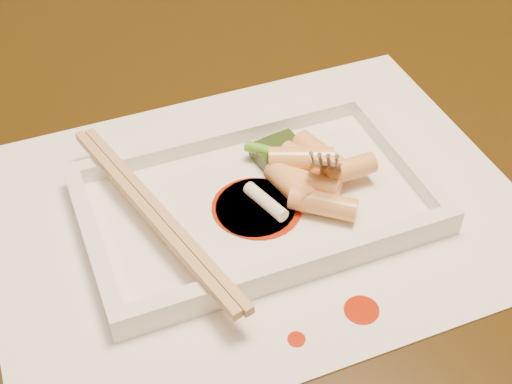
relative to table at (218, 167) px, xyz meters
name	(u,v)px	position (x,y,z in m)	size (l,w,h in m)	color
table	(218,167)	(0.00, 0.00, 0.00)	(1.40, 0.90, 0.75)	black
placemat	(256,210)	(-0.02, -0.17, 0.10)	(0.40, 0.30, 0.00)	white
sauce_splatter_a	(362,310)	(0.01, -0.28, 0.10)	(0.02, 0.02, 0.00)	#AD2005
sauce_splatter_b	(296,339)	(-0.04, -0.29, 0.10)	(0.01, 0.01, 0.00)	#AD2005
plate_base	(256,205)	(-0.02, -0.17, 0.11)	(0.26, 0.16, 0.01)	white
plate_rim_far	(222,137)	(-0.02, -0.09, 0.12)	(0.26, 0.01, 0.01)	white
plate_rim_near	(296,265)	(-0.02, -0.24, 0.12)	(0.26, 0.01, 0.01)	white
plate_rim_left	(93,240)	(-0.15, -0.17, 0.12)	(0.01, 0.14, 0.01)	white
plate_rim_right	(400,155)	(0.10, -0.17, 0.12)	(0.01, 0.14, 0.01)	white
veg_piece	(278,151)	(0.01, -0.13, 0.12)	(0.04, 0.03, 0.01)	black
scallion_white	(266,202)	(-0.02, -0.18, 0.12)	(0.01, 0.01, 0.04)	#EAEACC
scallion_green	(296,159)	(0.02, -0.15, 0.12)	(0.01, 0.01, 0.09)	#3F9417
chopstick_a	(149,214)	(-0.11, -0.17, 0.13)	(0.01, 0.22, 0.01)	tan
chopstick_b	(160,211)	(-0.10, -0.17, 0.13)	(0.01, 0.22, 0.01)	tan
fork	(336,88)	(0.05, -0.15, 0.18)	(0.09, 0.10, 0.14)	silver
sauce_blob_0	(254,207)	(-0.03, -0.17, 0.11)	(0.06, 0.06, 0.00)	#AD2005
sauce_blob_1	(251,214)	(-0.03, -0.18, 0.11)	(0.04, 0.04, 0.00)	#AD2005
sauce_blob_2	(259,208)	(-0.03, -0.17, 0.11)	(0.07, 0.07, 0.00)	#AD2005
rice_cake_0	(323,204)	(0.02, -0.20, 0.12)	(0.02, 0.02, 0.05)	#F7C273
rice_cake_1	(320,155)	(0.04, -0.15, 0.12)	(0.02, 0.02, 0.05)	#F7C273
rice_cake_2	(349,169)	(0.05, -0.18, 0.13)	(0.02, 0.02, 0.04)	#F7C273
rice_cake_3	(291,185)	(0.00, -0.17, 0.12)	(0.02, 0.02, 0.05)	#F7C273
rice_cake_4	(312,183)	(0.02, -0.17, 0.12)	(0.02, 0.02, 0.04)	#F7C273
rice_cake_5	(301,159)	(0.02, -0.15, 0.13)	(0.02, 0.02, 0.05)	#F7C273
rice_cake_6	(311,164)	(0.03, -0.15, 0.12)	(0.02, 0.02, 0.05)	#F7C273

